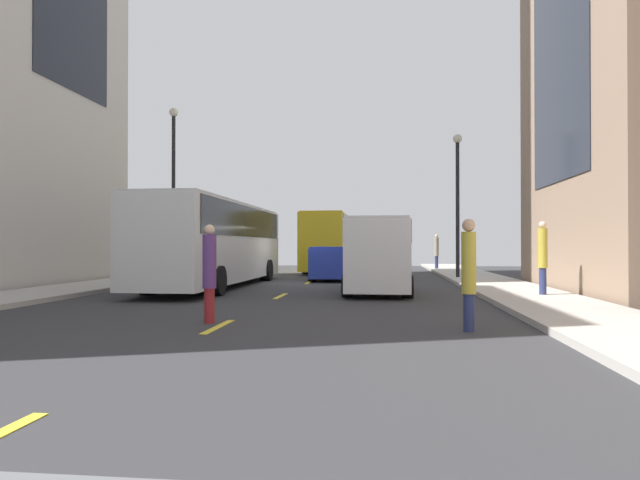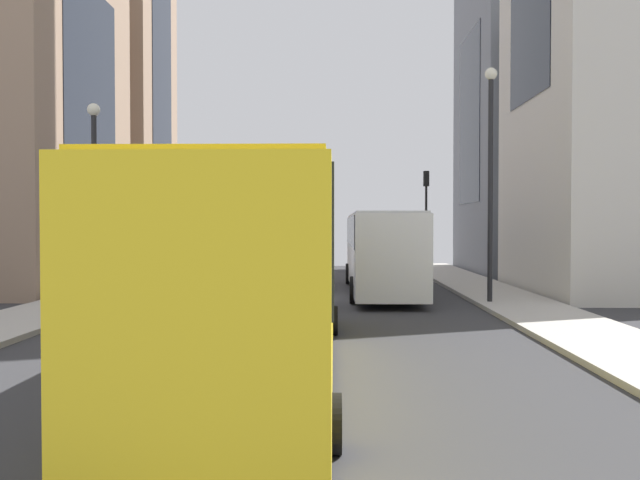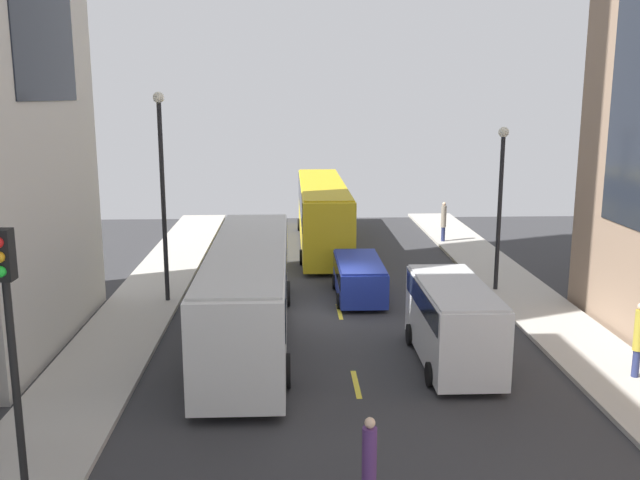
{
  "view_description": "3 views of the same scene",
  "coord_description": "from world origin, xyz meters",
  "px_view_note": "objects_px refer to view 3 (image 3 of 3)",
  "views": [
    {
      "loc": [
        3.37,
        -25.23,
        1.67
      ],
      "look_at": [
        0.46,
        0.43,
        1.92
      ],
      "focal_mm": 31.65,
      "sensor_mm": 36.0,
      "label": 1
    },
    {
      "loc": [
        -1.34,
        25.04,
        2.88
      ],
      "look_at": [
        -0.82,
        0.39,
        2.32
      ],
      "focal_mm": 37.06,
      "sensor_mm": 36.0,
      "label": 2
    },
    {
      "loc": [
        -1.88,
        -25.99,
        8.29
      ],
      "look_at": [
        -0.7,
        1.45,
        2.58
      ],
      "focal_mm": 38.98,
      "sensor_mm": 36.0,
      "label": 3
    }
  ],
  "objects_px": {
    "car_blue_0": "(359,276)",
    "traffic_light_near_corner": "(10,331)",
    "pedestrian_crossing_mid": "(369,464)",
    "pedestrian_crossing_near": "(444,220)",
    "streetcar_yellow": "(322,208)",
    "city_bus_white": "(249,284)",
    "delivery_van_white": "(453,318)",
    "pedestrian_waiting_curb": "(638,337)"
  },
  "relations": [
    {
      "from": "pedestrian_crossing_near",
      "to": "city_bus_white",
      "type": "bearing_deg",
      "value": 141.31
    },
    {
      "from": "pedestrian_waiting_curb",
      "to": "traffic_light_near_corner",
      "type": "height_order",
      "value": "traffic_light_near_corner"
    },
    {
      "from": "pedestrian_waiting_curb",
      "to": "traffic_light_near_corner",
      "type": "distance_m",
      "value": 16.9
    },
    {
      "from": "city_bus_white",
      "to": "delivery_van_white",
      "type": "height_order",
      "value": "city_bus_white"
    },
    {
      "from": "pedestrian_crossing_mid",
      "to": "pedestrian_crossing_near",
      "type": "distance_m",
      "value": 26.97
    },
    {
      "from": "city_bus_white",
      "to": "delivery_van_white",
      "type": "relative_size",
      "value": 2.34
    },
    {
      "from": "pedestrian_crossing_mid",
      "to": "traffic_light_near_corner",
      "type": "distance_m",
      "value": 7.2
    },
    {
      "from": "streetcar_yellow",
      "to": "car_blue_0",
      "type": "height_order",
      "value": "streetcar_yellow"
    },
    {
      "from": "streetcar_yellow",
      "to": "pedestrian_waiting_curb",
      "type": "distance_m",
      "value": 21.19
    },
    {
      "from": "traffic_light_near_corner",
      "to": "pedestrian_crossing_near",
      "type": "bearing_deg",
      "value": 62.98
    },
    {
      "from": "car_blue_0",
      "to": "traffic_light_near_corner",
      "type": "bearing_deg",
      "value": -115.74
    },
    {
      "from": "city_bus_white",
      "to": "pedestrian_crossing_near",
      "type": "xyz_separation_m",
      "value": [
        10.15,
        15.6,
        -0.65
      ]
    },
    {
      "from": "delivery_van_white",
      "to": "pedestrian_crossing_mid",
      "type": "bearing_deg",
      "value": -113.84
    },
    {
      "from": "pedestrian_waiting_curb",
      "to": "pedestrian_crossing_near",
      "type": "bearing_deg",
      "value": 169.53
    },
    {
      "from": "pedestrian_crossing_mid",
      "to": "pedestrian_crossing_near",
      "type": "height_order",
      "value": "pedestrian_crossing_near"
    },
    {
      "from": "city_bus_white",
      "to": "car_blue_0",
      "type": "relative_size",
      "value": 2.77
    },
    {
      "from": "city_bus_white",
      "to": "pedestrian_crossing_near",
      "type": "relative_size",
      "value": 5.74
    },
    {
      "from": "pedestrian_crossing_mid",
      "to": "pedestrian_crossing_near",
      "type": "relative_size",
      "value": 0.94
    },
    {
      "from": "delivery_van_white",
      "to": "car_blue_0",
      "type": "distance_m",
      "value": 7.73
    },
    {
      "from": "pedestrian_crossing_mid",
      "to": "traffic_light_near_corner",
      "type": "relative_size",
      "value": 0.36
    },
    {
      "from": "streetcar_yellow",
      "to": "traffic_light_near_corner",
      "type": "distance_m",
      "value": 27.45
    },
    {
      "from": "traffic_light_near_corner",
      "to": "pedestrian_crossing_mid",
      "type": "bearing_deg",
      "value": 6.53
    },
    {
      "from": "streetcar_yellow",
      "to": "car_blue_0",
      "type": "xyz_separation_m",
      "value": [
        1.05,
        -10.43,
        -1.17
      ]
    },
    {
      "from": "streetcar_yellow",
      "to": "car_blue_0",
      "type": "bearing_deg",
      "value": -84.24
    },
    {
      "from": "delivery_van_white",
      "to": "pedestrian_crossing_near",
      "type": "bearing_deg",
      "value": 78.52
    },
    {
      "from": "car_blue_0",
      "to": "pedestrian_waiting_curb",
      "type": "height_order",
      "value": "pedestrian_waiting_curb"
    },
    {
      "from": "city_bus_white",
      "to": "traffic_light_near_corner",
      "type": "height_order",
      "value": "traffic_light_near_corner"
    },
    {
      "from": "city_bus_white",
      "to": "pedestrian_waiting_curb",
      "type": "relative_size",
      "value": 5.71
    },
    {
      "from": "streetcar_yellow",
      "to": "pedestrian_crossing_mid",
      "type": "relative_size",
      "value": 6.81
    },
    {
      "from": "city_bus_white",
      "to": "traffic_light_near_corner",
      "type": "bearing_deg",
      "value": -107.39
    },
    {
      "from": "streetcar_yellow",
      "to": "delivery_van_white",
      "type": "relative_size",
      "value": 2.61
    },
    {
      "from": "car_blue_0",
      "to": "city_bus_white",
      "type": "bearing_deg",
      "value": -130.69
    },
    {
      "from": "streetcar_yellow",
      "to": "delivery_van_white",
      "type": "distance_m",
      "value": 18.12
    },
    {
      "from": "pedestrian_crossing_near",
      "to": "delivery_van_white",
      "type": "bearing_deg",
      "value": 162.86
    },
    {
      "from": "streetcar_yellow",
      "to": "pedestrian_crossing_near",
      "type": "xyz_separation_m",
      "value": [
        6.92,
        0.2,
        -0.77
      ]
    },
    {
      "from": "car_blue_0",
      "to": "pedestrian_crossing_mid",
      "type": "bearing_deg",
      "value": -94.9
    },
    {
      "from": "pedestrian_waiting_curb",
      "to": "streetcar_yellow",
      "type": "bearing_deg",
      "value": -171.41
    },
    {
      "from": "city_bus_white",
      "to": "delivery_van_white",
      "type": "bearing_deg",
      "value": -20.4
    },
    {
      "from": "pedestrian_crossing_mid",
      "to": "traffic_light_near_corner",
      "type": "xyz_separation_m",
      "value": [
        -6.45,
        -0.74,
        3.13
      ]
    },
    {
      "from": "delivery_van_white",
      "to": "pedestrian_crossing_near",
      "type": "xyz_separation_m",
      "value": [
        3.66,
        18.02,
        -0.15
      ]
    },
    {
      "from": "pedestrian_crossing_near",
      "to": "traffic_light_near_corner",
      "type": "relative_size",
      "value": 0.38
    },
    {
      "from": "car_blue_0",
      "to": "traffic_light_near_corner",
      "type": "relative_size",
      "value": 0.79
    }
  ]
}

